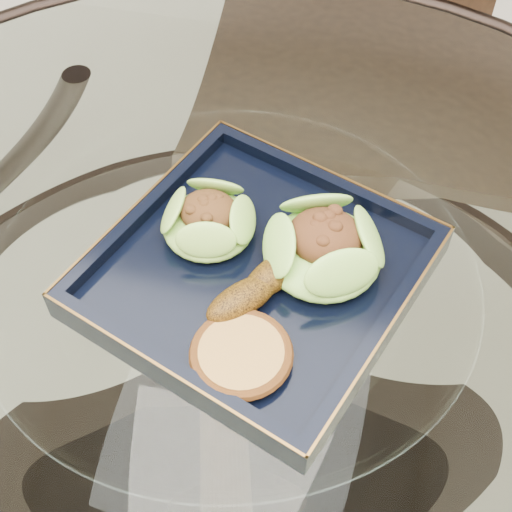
# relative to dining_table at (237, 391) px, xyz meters

# --- Properties ---
(dining_table) EXTENTS (1.13, 1.13, 0.77)m
(dining_table) POSITION_rel_dining_table_xyz_m (0.00, 0.00, 0.00)
(dining_table) COLOR white
(dining_table) RESTS_ON ground
(dining_chair) EXTENTS (0.47, 0.47, 0.97)m
(dining_chair) POSITION_rel_dining_table_xyz_m (0.03, 0.57, -0.06)
(dining_chair) COLOR black
(dining_chair) RESTS_ON ground
(navy_plate) EXTENTS (0.34, 0.34, 0.02)m
(navy_plate) POSITION_rel_dining_table_xyz_m (0.01, 0.03, 0.17)
(navy_plate) COLOR black
(navy_plate) RESTS_ON dining_table
(lettuce_wrap_left) EXTENTS (0.11, 0.11, 0.03)m
(lettuce_wrap_left) POSITION_rel_dining_table_xyz_m (-0.04, 0.07, 0.20)
(lettuce_wrap_left) COLOR #679F2E
(lettuce_wrap_left) RESTS_ON navy_plate
(lettuce_wrap_right) EXTENTS (0.11, 0.11, 0.04)m
(lettuce_wrap_right) POSITION_rel_dining_table_xyz_m (0.07, 0.06, 0.20)
(lettuce_wrap_right) COLOR #5BA12F
(lettuce_wrap_right) RESTS_ON navy_plate
(roasted_plantain) EXTENTS (0.10, 0.14, 0.03)m
(roasted_plantain) POSITION_rel_dining_table_xyz_m (0.03, 0.02, 0.20)
(roasted_plantain) COLOR #5F3A0A
(roasted_plantain) RESTS_ON navy_plate
(crumb_patty) EXTENTS (0.09, 0.09, 0.01)m
(crumb_patty) POSITION_rel_dining_table_xyz_m (0.03, -0.06, 0.19)
(crumb_patty) COLOR #C78B42
(crumb_patty) RESTS_ON navy_plate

